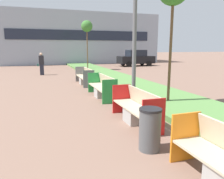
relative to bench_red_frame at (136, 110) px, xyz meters
name	(u,v)px	position (x,y,z in m)	size (l,w,h in m)	color
planter_grass_strip	(138,88)	(2.26, 4.54, -0.28)	(2.80, 120.00, 0.18)	#568442
building_backdrop	(78,39)	(3.06, 25.82, 2.94)	(21.34, 7.09, 6.61)	#939EAD
bench_red_frame	(136,110)	(0.00, 0.00, 0.00)	(0.65, 2.15, 0.94)	#9E9B96
bench_green_frame	(102,89)	(0.00, 3.48, 0.01)	(0.65, 2.43, 0.94)	#9E9B96
bench_grey_frame	(85,78)	(0.00, 7.07, 0.01)	(0.65, 2.43, 0.94)	#9E9B96
litter_bin	(150,129)	(-0.46, -1.66, 0.09)	(0.47, 0.47, 0.91)	#4C4F51
sapling_tree_far	(87,27)	(1.98, 15.18, 3.64)	(1.06, 1.06, 4.61)	brown
pedestrian_walking	(41,64)	(-2.30, 12.49, 0.52)	(0.53, 0.24, 1.74)	#232633
parked_car_distant	(136,58)	(8.35, 17.93, 0.54)	(4.26, 2.00, 1.86)	black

